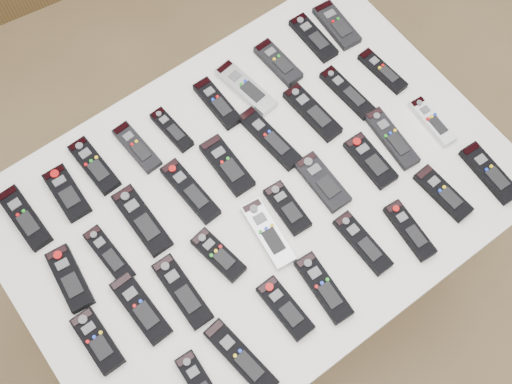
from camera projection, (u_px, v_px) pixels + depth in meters
ground at (272, 302)px, 2.30m from camera, size 4.00×4.00×0.00m
table at (256, 204)px, 1.67m from camera, size 1.25×0.88×0.78m
remote_0 at (25, 218)px, 1.58m from camera, size 0.06×0.18×0.02m
remote_1 at (67, 193)px, 1.60m from camera, size 0.07×0.15×0.02m
remote_2 at (94, 166)px, 1.64m from camera, size 0.06×0.17×0.02m
remote_3 at (137, 147)px, 1.66m from camera, size 0.06×0.16×0.02m
remote_4 at (172, 130)px, 1.68m from camera, size 0.05×0.14×0.02m
remote_5 at (217, 103)px, 1.71m from camera, size 0.05×0.16×0.02m
remote_6 at (246, 88)px, 1.73m from camera, size 0.08×0.19×0.02m
remote_7 at (278, 63)px, 1.76m from camera, size 0.06×0.15×0.02m
remote_8 at (313, 38)px, 1.79m from camera, size 0.05×0.16×0.02m
remote_9 at (337, 25)px, 1.81m from camera, size 0.07×0.16×0.02m
remote_10 at (70, 278)px, 1.52m from camera, size 0.07×0.17×0.02m
remote_11 at (109, 255)px, 1.54m from camera, size 0.05×0.16×0.02m
remote_12 at (142, 220)px, 1.58m from camera, size 0.06×0.19×0.02m
remote_13 at (190, 191)px, 1.61m from camera, size 0.06×0.19×0.02m
remote_14 at (227, 165)px, 1.64m from camera, size 0.06×0.17×0.02m
remote_15 at (270, 139)px, 1.67m from camera, size 0.06×0.20×0.02m
remote_16 at (312, 112)px, 1.70m from camera, size 0.06×0.19×0.02m
remote_17 at (347, 93)px, 1.72m from camera, size 0.05×0.18×0.02m
remote_18 at (382, 71)px, 1.75m from camera, size 0.05×0.16×0.02m
remote_19 at (97, 341)px, 1.46m from camera, size 0.06×0.15×0.02m
remote_20 at (141, 308)px, 1.49m from camera, size 0.06×0.18×0.02m
remote_21 at (182, 291)px, 1.51m from camera, size 0.06×0.19×0.02m
remote_22 at (218, 255)px, 1.54m from camera, size 0.07×0.15×0.02m
remote_23 at (268, 233)px, 1.56m from camera, size 0.07×0.19×0.02m
remote_24 at (287, 208)px, 1.59m from camera, size 0.06×0.14×0.02m
remote_25 at (322, 182)px, 1.62m from camera, size 0.06×0.16×0.02m
remote_26 at (370, 161)px, 1.64m from camera, size 0.06×0.16×0.02m
remote_27 at (391, 138)px, 1.67m from camera, size 0.07×0.19×0.02m
remote_28 at (432, 121)px, 1.69m from camera, size 0.05×0.16×0.02m
remote_31 at (241, 357)px, 1.45m from camera, size 0.08×0.20×0.02m
remote_32 at (285, 308)px, 1.49m from camera, size 0.06×0.16×0.02m
remote_33 at (323, 288)px, 1.51m from camera, size 0.06×0.18×0.02m
remote_34 at (363, 243)px, 1.55m from camera, size 0.05×0.17×0.02m
remote_35 at (410, 230)px, 1.57m from camera, size 0.06×0.16×0.02m
remote_36 at (443, 193)px, 1.61m from camera, size 0.06×0.16×0.02m
remote_37 at (489, 173)px, 1.63m from camera, size 0.06×0.18×0.02m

